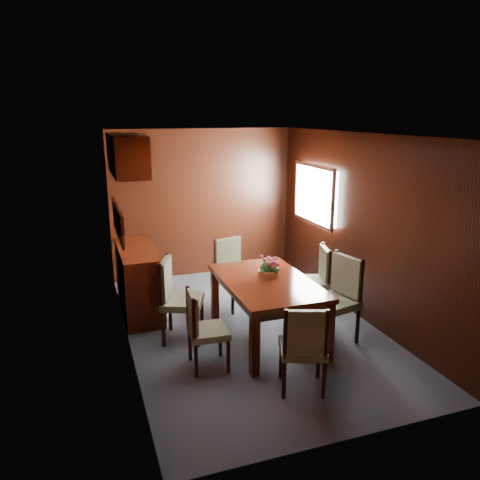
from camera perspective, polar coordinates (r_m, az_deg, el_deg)
name	(u,v)px	position (r m, az deg, el deg)	size (l,w,h in m)	color
ground	(250,327)	(6.04, 1.25, -10.60)	(4.50, 4.50, 0.00)	#3E4655
room_shell	(234,197)	(5.81, -0.77, 5.29)	(3.06, 4.52, 2.41)	black
sideboard	(138,280)	(6.51, -12.27, -4.73)	(0.48, 1.40, 0.90)	#371006
dining_table	(267,288)	(5.54, 3.28, -5.90)	(0.99, 1.59, 0.74)	#371006
chair_left_near	(202,325)	(4.99, -4.66, -10.35)	(0.42, 0.43, 0.87)	black
chair_left_far	(176,295)	(5.60, -7.83, -6.60)	(0.60, 0.62, 1.01)	black
chair_right_near	(339,294)	(5.65, 11.93, -6.42)	(0.57, 0.59, 1.04)	black
chair_right_far	(316,276)	(6.37, 9.28, -4.37)	(0.52, 0.54, 0.93)	black
chair_head	(304,344)	(4.59, 7.79, -12.47)	(0.55, 0.54, 0.92)	black
chair_foot	(232,268)	(6.52, -0.93, -3.48)	(0.58, 0.57, 0.97)	black
flower_centerpiece	(268,266)	(5.59, 3.47, -3.20)	(0.26, 0.26, 0.26)	#C0663A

